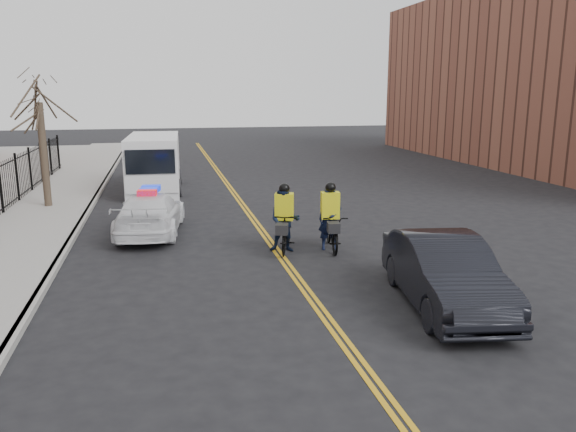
# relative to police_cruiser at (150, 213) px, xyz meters

# --- Properties ---
(ground) EXTENTS (120.00, 120.00, 0.00)m
(ground) POSITION_rel_police_cruiser_xyz_m (3.59, -5.12, -0.69)
(ground) COLOR black
(ground) RESTS_ON ground
(center_line_left) EXTENTS (0.10, 60.00, 0.01)m
(center_line_left) POSITION_rel_police_cruiser_xyz_m (3.51, 2.88, -0.68)
(center_line_left) COLOR #C69117
(center_line_left) RESTS_ON ground
(center_line_right) EXTENTS (0.10, 60.00, 0.01)m
(center_line_right) POSITION_rel_police_cruiser_xyz_m (3.67, 2.88, -0.68)
(center_line_right) COLOR #C69117
(center_line_right) RESTS_ON ground
(sidewalk) EXTENTS (3.00, 60.00, 0.15)m
(sidewalk) POSITION_rel_police_cruiser_xyz_m (-3.91, 2.88, -0.61)
(sidewalk) COLOR gray
(sidewalk) RESTS_ON ground
(curb) EXTENTS (0.20, 60.00, 0.15)m
(curb) POSITION_rel_police_cruiser_xyz_m (-2.41, 2.88, -0.61)
(curb) COLOR gray
(curb) RESTS_ON ground
(building_across) EXTENTS (12.00, 30.00, 11.00)m
(building_across) POSITION_rel_police_cruiser_xyz_m (25.59, 12.88, 4.81)
(building_across) COLOR brown
(building_across) RESTS_ON ground
(street_tree) EXTENTS (3.20, 3.20, 4.80)m
(street_tree) POSITION_rel_police_cruiser_xyz_m (-4.01, 4.88, 2.85)
(street_tree) COLOR #392D21
(street_tree) RESTS_ON sidewalk
(police_cruiser) EXTENTS (2.46, 4.88, 1.52)m
(police_cruiser) POSITION_rel_police_cruiser_xyz_m (0.00, 0.00, 0.00)
(police_cruiser) COLOR white
(police_cruiser) RESTS_ON ground
(dark_sedan) EXTENTS (2.27, 4.84, 1.53)m
(dark_sedan) POSITION_rel_police_cruiser_xyz_m (6.25, -7.91, 0.08)
(dark_sedan) COLOR black
(dark_sedan) RESTS_ON ground
(cargo_van) EXTENTS (2.56, 6.20, 2.56)m
(cargo_van) POSITION_rel_police_cruiser_xyz_m (0.09, 8.20, 0.57)
(cargo_van) COLOR white
(cargo_van) RESTS_ON ground
(cyclist_near) EXTENTS (1.01, 2.13, 2.00)m
(cyclist_near) POSITION_rel_police_cruiser_xyz_m (5.16, -3.06, 0.01)
(cyclist_near) COLOR black
(cyclist_near) RESTS_ON ground
(cyclist_far) EXTENTS (1.13, 2.06, 2.00)m
(cyclist_far) POSITION_rel_police_cruiser_xyz_m (3.81, -2.95, 0.10)
(cyclist_far) COLOR black
(cyclist_far) RESTS_ON ground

